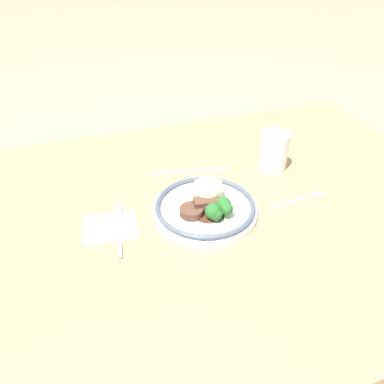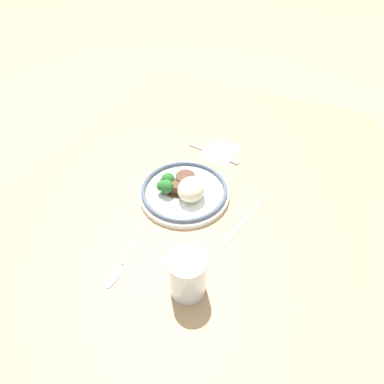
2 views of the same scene
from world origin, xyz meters
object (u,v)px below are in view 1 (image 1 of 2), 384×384
Objects in this scene: juice_glass at (274,152)px; knife at (191,171)px; plate at (206,205)px; fork at (119,223)px; spoon at (310,197)px.

knife is (-0.23, 0.05, -0.05)m from juice_glass.
plate is 1.36× the size of fork.
juice_glass is 0.59× the size of fork.
plate is 0.28m from juice_glass.
plate is 2.31× the size of juice_glass.
spoon is at bearing -5.85° from plate.
spoon is (0.48, -0.05, -0.00)m from fork.
knife is at bearing 134.71° from spoon.
fork is (-0.21, 0.02, -0.02)m from plate.
fork reaches higher than knife.
juice_glass is 0.65× the size of spoon.
knife is (0.23, 0.16, -0.00)m from fork.
juice_glass is at bearing 27.68° from plate.
plate reaches higher than fork.
knife is (0.02, 0.18, -0.02)m from plate.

